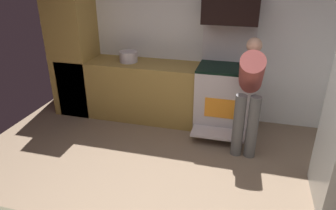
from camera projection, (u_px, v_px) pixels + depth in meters
name	position (u px, v px, depth m)	size (l,w,h in m)	color
wall_back	(198.00, 34.00, 4.61)	(5.20, 0.12, 2.60)	silver
lower_cabinet_run	(135.00, 90.00, 4.86)	(2.40, 0.60, 0.90)	olive
cabinet_column	(74.00, 48.00, 4.85)	(0.60, 0.60, 2.10)	olive
oven_range	(223.00, 95.00, 4.50)	(0.76, 0.95, 1.53)	#BDB4B7
microwave	(231.00, 10.00, 4.09)	(0.74, 0.38, 0.35)	black
person_cook	(250.00, 88.00, 3.82)	(0.31, 0.73, 1.41)	#595959
stock_pot	(128.00, 57.00, 4.66)	(0.27, 0.27, 0.16)	#BBB1B8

